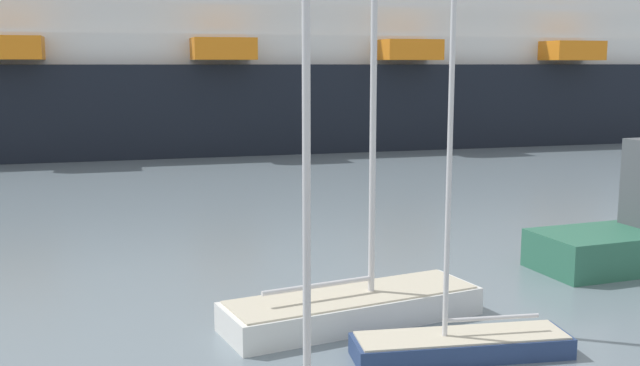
# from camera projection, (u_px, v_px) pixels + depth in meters

# --- Properties ---
(sailboat_3) EXTENTS (4.57, 1.82, 8.42)m
(sailboat_3) POSITION_uv_depth(u_px,v_px,m) (461.00, 338.00, 15.17)
(sailboat_3) COLOR navy
(sailboat_3) RESTS_ON ground_plane
(sailboat_5) EXTENTS (6.25, 2.67, 11.09)m
(sailboat_5) POSITION_uv_depth(u_px,v_px,m) (353.00, 301.00, 17.15)
(sailboat_5) COLOR white
(sailboat_5) RESTS_ON ground_plane
(cruise_ship) EXTENTS (106.60, 19.75, 16.88)m
(cruise_ship) POSITION_uv_depth(u_px,v_px,m) (116.00, 72.00, 52.08)
(cruise_ship) COLOR black
(cruise_ship) RESTS_ON ground_plane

